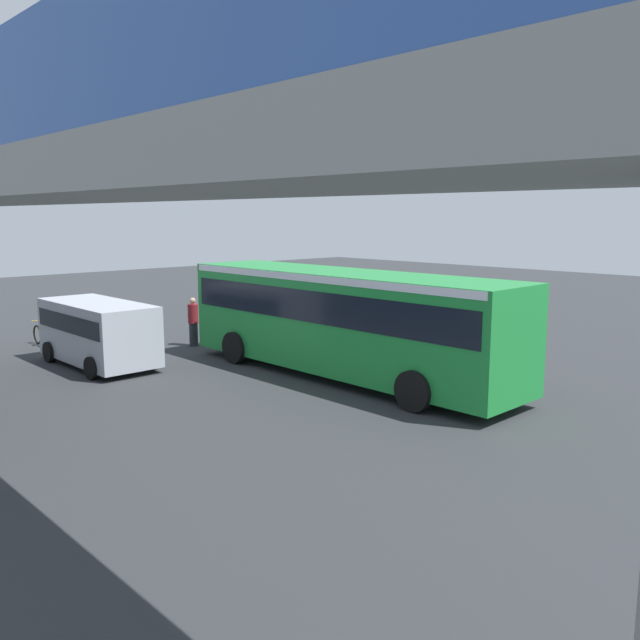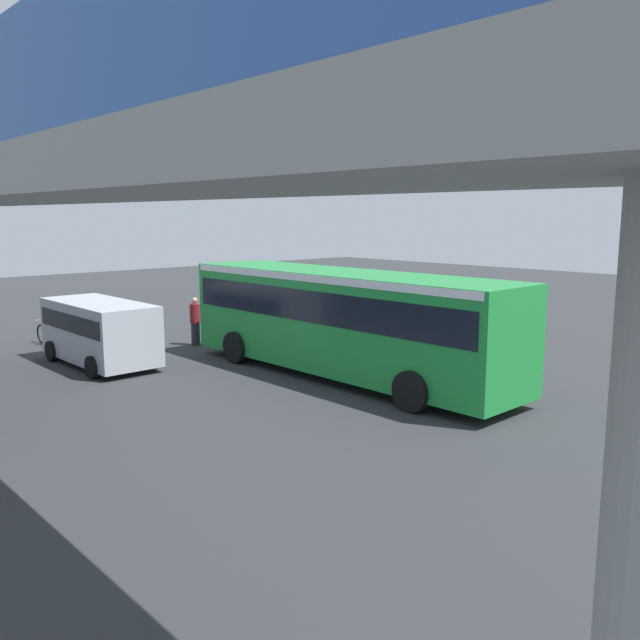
{
  "view_description": "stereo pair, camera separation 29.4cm",
  "coord_description": "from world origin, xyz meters",
  "views": [
    {
      "loc": [
        -13.64,
        14.14,
        4.77
      ],
      "look_at": [
        0.64,
        0.5,
        1.6
      ],
      "focal_mm": 36.57,
      "sensor_mm": 36.0,
      "label": 1
    },
    {
      "loc": [
        -13.84,
        13.93,
        4.77
      ],
      "look_at": [
        0.64,
        0.5,
        1.6
      ],
      "focal_mm": 36.57,
      "sensor_mm": 36.0,
      "label": 2
    }
  ],
  "objects": [
    {
      "name": "bicycle_orange",
      "position": [
        10.55,
        5.22,
        0.37
      ],
      "size": [
        1.77,
        0.44,
        0.96
      ],
      "color": "black",
      "rests_on": "ground"
    },
    {
      "name": "city_bus",
      "position": [
        -0.35,
        0.5,
        1.88
      ],
      "size": [
        11.54,
        2.85,
        3.15
      ],
      "color": "#1E8C38",
      "rests_on": "ground"
    },
    {
      "name": "lane_dash_centre",
      "position": [
        4.0,
        -2.64,
        0.0
      ],
      "size": [
        2.0,
        0.2,
        0.01
      ],
      "primitive_type": "cube",
      "color": "silver",
      "rests_on": "ground"
    },
    {
      "name": "lane_dash_leftmost",
      "position": [
        -4.0,
        -2.64,
        0.0
      ],
      "size": [
        2.0,
        0.2,
        0.01
      ],
      "primitive_type": "cube",
      "color": "silver",
      "rests_on": "ground"
    },
    {
      "name": "lane_dash_left",
      "position": [
        0.0,
        -2.64,
        0.0
      ],
      "size": [
        2.0,
        0.2,
        0.01
      ],
      "primitive_type": "cube",
      "color": "silver",
      "rests_on": "ground"
    },
    {
      "name": "ground",
      "position": [
        0.0,
        0.0,
        0.0
      ],
      "size": [
        80.0,
        80.0,
        0.0
      ],
      "primitive_type": "plane",
      "color": "#2D3033"
    },
    {
      "name": "bicycle_black",
      "position": [
        9.5,
        2.64,
        0.37
      ],
      "size": [
        1.77,
        0.44,
        0.96
      ],
      "color": "black",
      "rests_on": "ground"
    },
    {
      "name": "pedestrian",
      "position": [
        6.76,
        1.14,
        0.89
      ],
      "size": [
        0.38,
        0.38,
        1.79
      ],
      "color": "#2D2D38",
      "rests_on": "ground"
    },
    {
      "name": "parked_van",
      "position": [
        6.1,
        5.12,
        1.18
      ],
      "size": [
        4.8,
        2.17,
        2.05
      ],
      "color": "#B7BCC6",
      "rests_on": "ground"
    }
  ]
}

